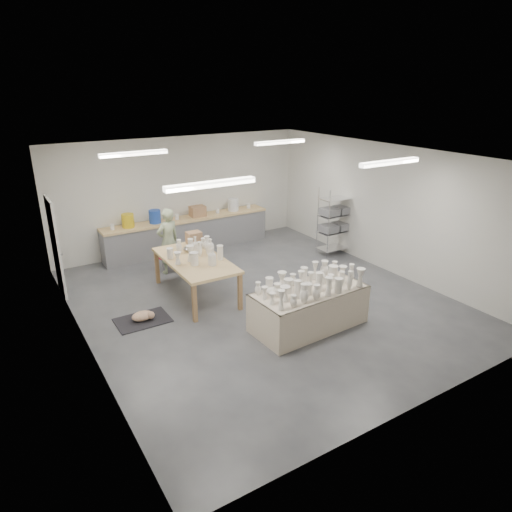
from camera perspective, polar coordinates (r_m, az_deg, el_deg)
room at (r=8.93m, az=-0.21°, el=6.38°), size 8.00×8.02×3.00m
back_counter at (r=12.49m, az=-8.49°, el=2.91°), size 4.60×0.60×1.24m
wire_shelf at (r=12.17m, az=9.91°, el=4.47°), size 0.88×0.48×1.80m
drying_table at (r=8.53m, az=6.65°, el=-6.19°), size 2.17×1.11×1.12m
work_table at (r=9.71m, az=-7.54°, el=-0.02°), size 1.16×2.26×1.21m
rug at (r=9.12m, az=-13.98°, el=-7.79°), size 1.00×0.70×0.02m
cat at (r=9.07m, az=-13.89°, el=-7.25°), size 0.44×0.33×0.17m
potter at (r=10.95m, az=-10.92°, el=1.85°), size 0.64×0.49×1.58m
red_stool at (r=11.36m, az=-11.25°, el=-0.20°), size 0.41×0.41×0.32m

